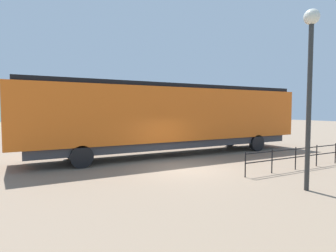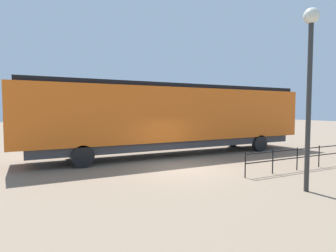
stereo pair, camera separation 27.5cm
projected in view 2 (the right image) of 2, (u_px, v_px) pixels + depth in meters
ground_plane at (184, 169)px, 13.01m from camera, size 120.00×120.00×0.00m
locomotive at (182, 116)px, 17.22m from camera, size 3.08×18.04×4.32m
lamp_post at (310, 63)px, 9.19m from camera, size 0.52×0.52×6.19m
platform_fence at (308, 154)px, 13.05m from camera, size 0.05×7.92×1.06m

